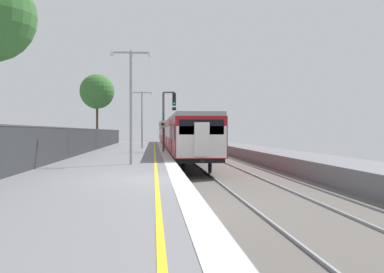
{
  "coord_description": "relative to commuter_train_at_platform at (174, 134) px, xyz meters",
  "views": [
    {
      "loc": [
        -0.45,
        -14.5,
        1.56
      ],
      "look_at": [
        1.84,
        11.36,
        1.28
      ],
      "focal_mm": 40.95,
      "sensor_mm": 36.0,
      "label": 1
    }
  ],
  "objects": [
    {
      "name": "ground",
      "position": [
        0.54,
        -40.32,
        -1.88
      ],
      "size": [
        17.4,
        110.0,
        1.21
      ],
      "color": "slate"
    },
    {
      "name": "commuter_train_at_platform",
      "position": [
        0.0,
        0.0,
        0.0
      ],
      "size": [
        2.83,
        64.1,
        3.81
      ],
      "color": "maroon",
      "rests_on": "ground"
    },
    {
      "name": "signal_gantry",
      "position": [
        -1.46,
        -19.97,
        1.72
      ],
      "size": [
        1.1,
        0.24,
        4.76
      ],
      "color": "#47474C",
      "rests_on": "ground"
    },
    {
      "name": "speed_limit_sign",
      "position": [
        -1.85,
        -22.32,
        0.29
      ],
      "size": [
        0.59,
        0.08,
        2.43
      ],
      "color": "#59595B",
      "rests_on": "ground"
    },
    {
      "name": "platform_lamp_mid",
      "position": [
        -3.61,
        -33.67,
        1.97
      ],
      "size": [
        2.0,
        0.2,
        5.46
      ],
      "color": "#93999E",
      "rests_on": "ground"
    },
    {
      "name": "platform_lamp_far",
      "position": [
        -3.61,
        -13.66,
        1.9
      ],
      "size": [
        2.0,
        0.2,
        5.34
      ],
      "color": "#93999E",
      "rests_on": "ground"
    },
    {
      "name": "background_tree_left",
      "position": [
        -9.37,
        -1.05,
        5.02
      ],
      "size": [
        4.18,
        4.24,
        8.56
      ],
      "color": "#473323",
      "rests_on": "ground"
    }
  ]
}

